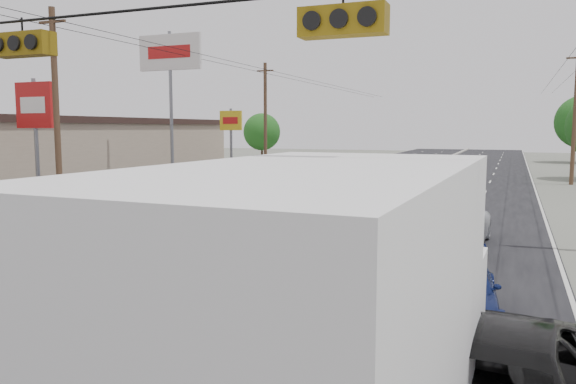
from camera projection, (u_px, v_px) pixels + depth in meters
name	position (u px, v px, depth m)	size (l,w,h in m)	color
road_surface	(375.00, 192.00, 37.26)	(20.00, 160.00, 0.02)	black
center_median	(375.00, 190.00, 37.25)	(0.50, 160.00, 0.20)	gray
strip_mall	(19.00, 154.00, 42.04)	(12.00, 42.00, 4.60)	tan
parking_lot	(118.00, 189.00, 38.96)	(10.00, 42.00, 0.02)	black
utility_pole_left_b	(56.00, 110.00, 27.50)	(1.60, 0.30, 10.00)	#422D1E
utility_pole_left_c	(265.00, 118.00, 50.54)	(1.60, 0.30, 10.00)	#422D1E
utility_pole_right_c	(575.00, 116.00, 41.26)	(1.60, 0.30, 10.00)	#422D1E
traffic_signals	(18.00, 42.00, 8.47)	(25.00, 0.30, 0.54)	black
pole_sign_mid	(35.00, 112.00, 31.93)	(2.60, 0.25, 7.00)	slate
pole_sign_billboard	(170.00, 62.00, 39.79)	(5.00, 0.25, 11.00)	slate
pole_sign_far	(231.00, 126.00, 51.92)	(2.20, 0.25, 6.00)	slate
tree_left_far	(262.00, 132.00, 72.65)	(4.80, 4.80, 6.12)	#382619
box_truck	(330.00, 338.00, 5.98)	(2.88, 7.68, 3.86)	black
red_sedan	(214.00, 266.00, 14.41)	(1.45, 4.16, 1.37)	#A90A16
queue_car_a	(288.00, 239.00, 18.33)	(1.44, 3.57, 1.22)	black
queue_car_b	(302.00, 262.00, 14.41)	(1.62, 4.65, 1.53)	white
queue_car_c	(452.00, 227.00, 19.92)	(2.34, 5.07, 1.41)	silver
queue_car_d	(454.00, 290.00, 12.32)	(1.85, 4.56, 1.32)	#101C52
oncoming_near	(129.00, 210.00, 23.89)	(2.09, 5.15, 1.50)	black
oncoming_far	(311.00, 195.00, 29.61)	(2.23, 4.84, 1.34)	#95989C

